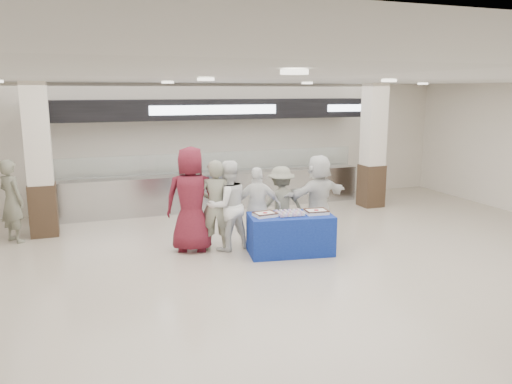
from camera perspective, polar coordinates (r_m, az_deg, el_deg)
name	(u,v)px	position (r m, az deg, el deg)	size (l,w,h in m)	color
ground	(300,280)	(8.23, 5.03, -10.02)	(14.00, 14.00, 0.00)	#C0B5A4
serving_line	(212,164)	(12.88, -5.01, 3.20)	(8.70, 0.85, 2.80)	#B0B2B7
column_left	(40,164)	(11.25, -23.50, 2.98)	(0.55, 0.55, 3.20)	#342417
column_right	(373,149)	(13.37, 13.20, 4.85)	(0.55, 0.55, 3.20)	#342417
display_table	(290,234)	(9.40, 3.95, -4.82)	(1.55, 0.78, 0.75)	navy
sheet_cake_left	(265,214)	(9.15, 1.04, -2.53)	(0.42, 0.35, 0.09)	white
sheet_cake_right	(316,211)	(9.41, 6.90, -2.21)	(0.44, 0.35, 0.09)	white
cupcake_tray	(290,213)	(9.26, 3.91, -2.43)	(0.46, 0.36, 0.07)	#A1A1A6
civilian_maroon	(191,199)	(9.46, -7.40, -0.85)	(0.98, 0.64, 2.01)	maroon
soldier_a	(216,206)	(9.44, -4.65, -1.60)	(0.64, 0.42, 1.75)	slate
chef_tall	(227,206)	(9.51, -3.29, -1.56)	(0.84, 0.66, 1.73)	white
chef_short	(258,207)	(9.71, 0.20, -1.74)	(0.92, 0.38, 1.57)	white
soldier_b	(281,204)	(10.15, 2.88, -1.32)	(0.98, 0.56, 1.52)	slate
civilian_white	(318,197)	(10.34, 7.13, -0.53)	(1.62, 0.51, 1.74)	white
soldier_bg	(12,201)	(11.12, -26.13, -0.92)	(0.62, 0.40, 1.69)	slate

